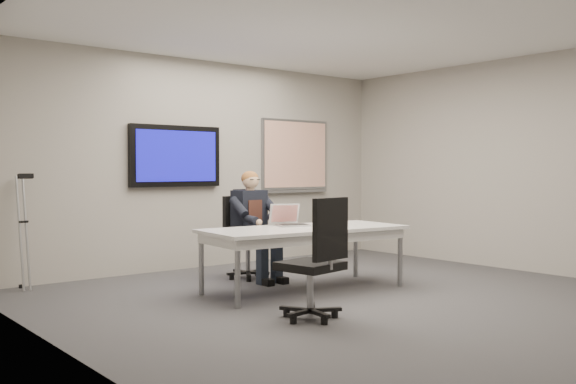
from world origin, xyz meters
TOP-DOWN VIEW (x-y plane):
  - floor at (0.00, 0.00)m, footprint 6.00×6.00m
  - ceiling at (0.00, 0.00)m, footprint 6.00×6.00m
  - wall_back at (0.00, 3.00)m, footprint 6.00×0.02m
  - wall_left at (-3.00, 0.00)m, footprint 0.02×6.00m
  - wall_right at (3.00, 0.00)m, footprint 0.02×6.00m
  - conference_table at (-0.11, 0.82)m, footprint 2.33×1.15m
  - tv_display at (-0.50, 2.95)m, footprint 1.30×0.09m
  - whiteboard at (1.55, 2.97)m, footprint 1.25×0.08m
  - office_chair_far at (-0.16, 1.88)m, footprint 0.62×0.62m
  - office_chair_near at (-0.94, -0.28)m, footprint 0.59×0.59m
  - seated_person at (-0.14, 1.64)m, footprint 0.43×0.73m
  - crutch at (-2.48, 2.81)m, footprint 0.38×0.56m
  - laptop at (-0.12, 1.07)m, footprint 0.41×0.43m
  - name_tent at (0.01, 0.57)m, footprint 0.27×0.17m
  - pen at (-0.06, 0.47)m, footprint 0.05×0.13m

SIDE VIEW (x-z plane):
  - floor at x=0.00m, z-range -0.01..0.01m
  - office_chair_far at x=-0.16m, z-range -0.19..0.81m
  - office_chair_near at x=-0.94m, z-range -0.20..0.88m
  - seated_person at x=-0.14m, z-range -0.13..1.18m
  - conference_table at x=-0.11m, z-range 0.27..0.96m
  - crutch at x=-2.48m, z-range -0.02..1.33m
  - pen at x=-0.06m, z-range 0.69..0.70m
  - name_tent at x=0.01m, z-range 0.69..0.80m
  - laptop at x=-0.12m, z-range 0.63..0.88m
  - wall_back at x=0.00m, z-range 0.00..2.80m
  - wall_left at x=-3.00m, z-range 0.00..2.80m
  - wall_right at x=3.00m, z-range 0.00..2.80m
  - tv_display at x=-0.50m, z-range 1.10..1.90m
  - whiteboard at x=1.55m, z-range 0.98..2.08m
  - ceiling at x=0.00m, z-range 2.79..2.81m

